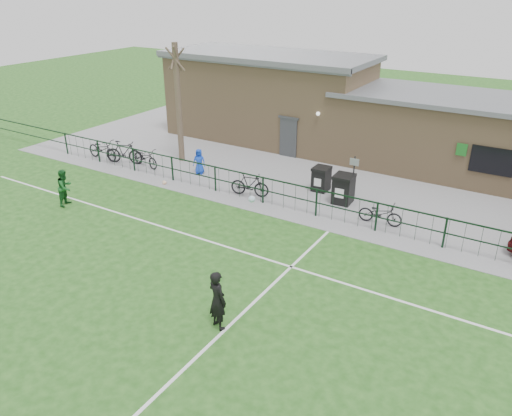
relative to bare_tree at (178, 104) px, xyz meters
The scene contains 20 objects.
ground 13.54m from the bare_tree, 52.70° to the right, with size 90.00×90.00×0.00m, color #1F4F17.
paving_strip 9.05m from the bare_tree, 20.56° to the left, with size 34.00×13.00×0.02m, color gray.
pitch_line_touch 8.96m from the bare_tree, 18.65° to the right, with size 28.00×0.10×0.01m, color white.
pitch_line_mid 10.73m from the bare_tree, 39.09° to the right, with size 28.00×0.10×0.01m, color white.
pitch_line_perp 14.81m from the bare_tree, 46.40° to the right, with size 0.10×16.00×0.01m, color white.
perimeter_fence 8.72m from the bare_tree, 17.35° to the right, with size 28.00×0.10×1.20m, color black.
bare_tree is the anchor object (origin of this frame).
wheelie_bin_left 8.40m from the bare_tree, ahead, with size 0.68×0.77×1.02m, color black.
wheelie_bin_right 9.73m from the bare_tree, ahead, with size 0.77×0.88×1.17m, color black.
sign_post 9.85m from the bare_tree, ahead, with size 0.06×0.06×2.00m, color black.
bicycle_a 4.86m from the bare_tree, 150.19° to the right, with size 0.73×2.10×1.10m, color black.
bicycle_b 3.78m from the bare_tree, 138.22° to the right, with size 0.56×1.99×1.20m, color black.
bicycle_c 3.18m from the bare_tree, 117.33° to the right, with size 0.65×1.86×0.98m, color black.
bicycle_d 6.50m from the bare_tree, 21.03° to the right, with size 0.50×1.76×1.06m, color black.
bicycle_e 11.87m from the bare_tree, ahead, with size 0.59×1.70×0.89m, color black.
spectator_child 3.30m from the bare_tree, 28.75° to the right, with size 0.61×0.40×1.25m, color blue.
goalkeeper_kick 14.30m from the bare_tree, 46.53° to the right, with size 1.42×3.67×2.54m.
outfield_player 7.36m from the bare_tree, 94.30° to the right, with size 0.77×0.60×1.58m, color #185622.
ball_ground 4.51m from the bare_tree, 64.33° to the right, with size 0.20×0.20×0.20m, color white.
clubhouse 9.34m from the bare_tree, 40.12° to the left, with size 24.25×5.40×4.96m.
Camera 1 is at (8.51, -8.82, 8.79)m, focal length 35.00 mm.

